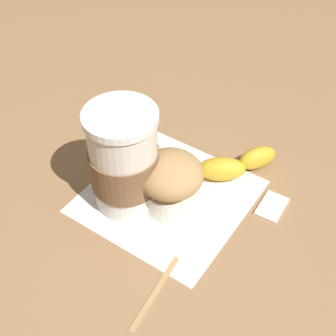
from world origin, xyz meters
name	(u,v)px	position (x,y,z in m)	size (l,w,h in m)	color
ground_plane	(168,196)	(0.00, 0.00, 0.00)	(3.00, 3.00, 0.00)	#936D47
paper_napkin	(168,196)	(0.00, 0.00, 0.00)	(0.21, 0.21, 0.00)	white
coffee_cup	(124,161)	(-0.05, 0.03, 0.07)	(0.09, 0.09, 0.15)	silver
muffin	(170,181)	(-0.01, -0.01, 0.05)	(0.09, 0.09, 0.08)	white
banana	(220,166)	(0.08, -0.02, 0.02)	(0.16, 0.11, 0.03)	gold
sugar_packet	(272,206)	(0.10, -0.11, 0.00)	(0.05, 0.03, 0.01)	white
wooden_stirrer	(155,292)	(-0.11, -0.11, 0.00)	(0.11, 0.01, 0.00)	tan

